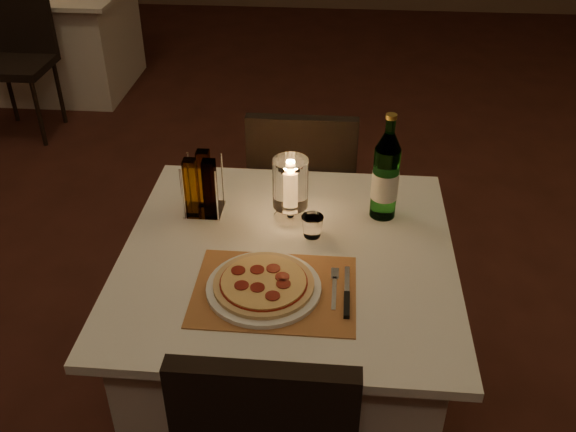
# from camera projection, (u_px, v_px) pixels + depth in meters

# --- Properties ---
(floor) EXTENTS (8.00, 10.00, 0.02)m
(floor) POSITION_uv_depth(u_px,v_px,m) (311.00, 369.00, 2.54)
(floor) COLOR #431D15
(floor) RESTS_ON ground
(main_table) EXTENTS (1.00, 1.00, 0.74)m
(main_table) POSITION_uv_depth(u_px,v_px,m) (287.00, 341.00, 2.13)
(main_table) COLOR white
(main_table) RESTS_ON ground
(chair_far) EXTENTS (0.42, 0.42, 0.90)m
(chair_far) POSITION_uv_depth(u_px,v_px,m) (303.00, 186.00, 2.63)
(chair_far) COLOR black
(chair_far) RESTS_ON ground
(placemat) EXTENTS (0.45, 0.34, 0.00)m
(placemat) POSITION_uv_depth(u_px,v_px,m) (275.00, 291.00, 1.78)
(placemat) COLOR #A36738
(placemat) RESTS_ON main_table
(plate) EXTENTS (0.32, 0.32, 0.01)m
(plate) POSITION_uv_depth(u_px,v_px,m) (264.00, 288.00, 1.78)
(plate) COLOR white
(plate) RESTS_ON placemat
(pizza) EXTENTS (0.28, 0.28, 0.02)m
(pizza) POSITION_uv_depth(u_px,v_px,m) (264.00, 283.00, 1.77)
(pizza) COLOR #D8B77F
(pizza) RESTS_ON plate
(fork) EXTENTS (0.02, 0.18, 0.00)m
(fork) POSITION_uv_depth(u_px,v_px,m) (334.00, 285.00, 1.79)
(fork) COLOR silver
(fork) RESTS_ON placemat
(knife) EXTENTS (0.02, 0.22, 0.01)m
(knife) POSITION_uv_depth(u_px,v_px,m) (347.00, 299.00, 1.74)
(knife) COLOR black
(knife) RESTS_ON placemat
(tumbler) EXTENTS (0.07, 0.07, 0.07)m
(tumbler) POSITION_uv_depth(u_px,v_px,m) (312.00, 226.00, 1.98)
(tumbler) COLOR white
(tumbler) RESTS_ON main_table
(water_bottle) EXTENTS (0.09, 0.09, 0.36)m
(water_bottle) POSITION_uv_depth(u_px,v_px,m) (386.00, 177.00, 2.02)
(water_bottle) COLOR #60B361
(water_bottle) RESTS_ON main_table
(hurricane_candle) EXTENTS (0.11, 0.11, 0.22)m
(hurricane_candle) POSITION_uv_depth(u_px,v_px,m) (290.00, 185.00, 2.01)
(hurricane_candle) COLOR white
(hurricane_candle) RESTS_ON main_table
(cruet_caddy) EXTENTS (0.12, 0.12, 0.21)m
(cruet_caddy) POSITION_uv_depth(u_px,v_px,m) (202.00, 187.00, 2.06)
(cruet_caddy) COLOR white
(cruet_caddy) RESTS_ON main_table
(neighbor_table_left) EXTENTS (1.00, 1.00, 0.74)m
(neighbor_table_left) POSITION_uv_depth(u_px,v_px,m) (66.00, 38.00, 4.73)
(neighbor_table_left) COLOR white
(neighbor_table_left) RESTS_ON ground
(neighbor_chair_la) EXTENTS (0.42, 0.42, 0.90)m
(neighbor_chair_la) POSITION_uv_depth(u_px,v_px,m) (18.00, 47.00, 4.04)
(neighbor_chair_la) COLOR black
(neighbor_chair_la) RESTS_ON ground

